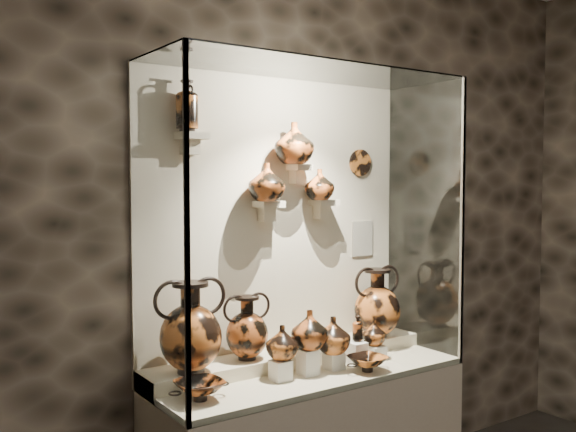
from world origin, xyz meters
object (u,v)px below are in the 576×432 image
(ovoid_vase_b, at_px, (294,143))
(ovoid_vase_c, at_px, (319,184))
(kylix_right, at_px, (367,362))
(amphora_right, at_px, (377,303))
(ovoid_vase_a, at_px, (266,182))
(jug_c, at_px, (333,335))
(lekythos_small, at_px, (357,327))
(jug_a, at_px, (282,342))
(lekythos_tall, at_px, (187,103))
(jug_b, at_px, (309,329))
(jug_e, at_px, (374,333))
(kylix_left, at_px, (200,388))
(amphora_left, at_px, (191,327))
(amphora_mid, at_px, (247,327))

(ovoid_vase_b, distance_m, ovoid_vase_c, 0.30)
(kylix_right, height_order, ovoid_vase_b, ovoid_vase_b)
(amphora_right, relative_size, ovoid_vase_a, 2.01)
(jug_c, relative_size, lekythos_small, 1.23)
(jug_c, height_order, ovoid_vase_c, ovoid_vase_c)
(jug_a, bearing_deg, lekythos_small, 6.65)
(jug_a, height_order, ovoid_vase_a, ovoid_vase_a)
(amphora_right, distance_m, jug_c, 0.53)
(amphora_right, bearing_deg, lekythos_tall, 162.20)
(jug_a, height_order, jug_c, jug_c)
(ovoid_vase_a, bearing_deg, lekythos_tall, 172.05)
(jug_b, xyz_separation_m, jug_e, (0.45, 0.01, -0.08))
(jug_e, distance_m, kylix_left, 1.11)
(amphora_right, xyz_separation_m, jug_c, (-0.49, -0.19, -0.09))
(kylix_left, distance_m, lekythos_tall, 1.37)
(lekythos_tall, distance_m, ovoid_vase_a, 0.59)
(ovoid_vase_a, bearing_deg, amphora_right, -7.79)
(ovoid_vase_c, bearing_deg, jug_a, -165.28)
(kylix_left, xyz_separation_m, ovoid_vase_b, (0.71, 0.27, 1.14))
(lekythos_small, xyz_separation_m, ovoid_vase_c, (-0.08, 0.24, 0.78))
(jug_b, bearing_deg, amphora_left, 151.66)
(jug_a, height_order, lekythos_small, lekythos_small)
(ovoid_vase_c, bearing_deg, jug_b, -150.65)
(jug_c, bearing_deg, amphora_left, 156.83)
(kylix_left, bearing_deg, lekythos_tall, 57.46)
(kylix_left, bearing_deg, ovoid_vase_c, 3.39)
(amphora_left, xyz_separation_m, lekythos_tall, (0.05, 0.12, 1.09))
(kylix_left, bearing_deg, jug_a, -8.60)
(amphora_mid, xyz_separation_m, ovoid_vase_b, (0.32, 0.03, 0.96))
(jug_e, bearing_deg, jug_a, 168.28)
(lekythos_tall, bearing_deg, amphora_mid, -19.66)
(lekythos_small, distance_m, ovoid_vase_c, 0.82)
(jug_e, relative_size, kylix_right, 0.56)
(ovoid_vase_a, bearing_deg, ovoid_vase_b, -6.07)
(kylix_right, bearing_deg, jug_c, 126.12)
(amphora_mid, distance_m, ovoid_vase_c, 0.90)
(amphora_right, xyz_separation_m, ovoid_vase_a, (-0.73, 0.07, 0.71))
(jug_b, height_order, kylix_right, jug_b)
(kylix_right, relative_size, ovoid_vase_b, 1.11)
(jug_b, xyz_separation_m, lekythos_tall, (-0.55, 0.28, 1.15))
(amphora_left, bearing_deg, ovoid_vase_a, 15.42)
(amphora_right, relative_size, jug_b, 2.04)
(amphora_left, xyz_separation_m, ovoid_vase_b, (0.66, 0.07, 0.91))
(amphora_mid, xyz_separation_m, jug_a, (0.09, -0.19, -0.05))
(jug_a, distance_m, kylix_left, 0.50)
(jug_e, bearing_deg, lekythos_small, 168.72)
(lekythos_small, relative_size, kylix_right, 0.63)
(amphora_mid, distance_m, ovoid_vase_a, 0.77)
(amphora_right, bearing_deg, jug_b, -177.45)
(amphora_right, distance_m, ovoid_vase_a, 1.03)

